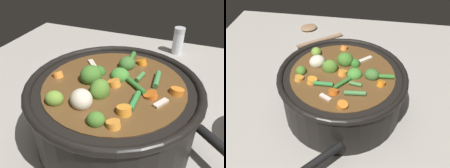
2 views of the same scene
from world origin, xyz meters
TOP-DOWN VIEW (x-y plane):
  - ground_plane at (0.00, 0.00)m, footprint 1.10×1.10m
  - cooking_pot at (-0.00, 0.00)m, footprint 0.33×0.33m
  - salt_shaker at (0.45, -0.06)m, footprint 0.04×0.04m

SIDE VIEW (x-z plane):
  - ground_plane at x=0.00m, z-range 0.00..0.00m
  - salt_shaker at x=0.45m, z-range 0.00..0.09m
  - cooking_pot at x=0.00m, z-range -0.01..0.15m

